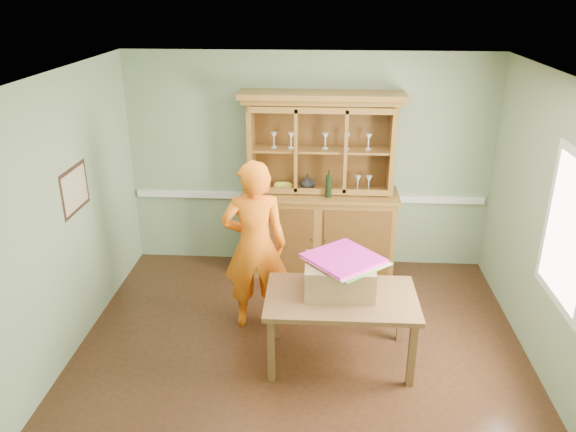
# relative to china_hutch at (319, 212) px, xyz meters

# --- Properties ---
(floor) EXTENTS (4.50, 4.50, 0.00)m
(floor) POSITION_rel_china_hutch_xyz_m (-0.15, -1.74, -0.79)
(floor) COLOR #462716
(floor) RESTS_ON ground
(ceiling) EXTENTS (4.50, 4.50, 0.00)m
(ceiling) POSITION_rel_china_hutch_xyz_m (-0.15, -1.74, 1.91)
(ceiling) COLOR white
(ceiling) RESTS_ON wall_back
(wall_back) EXTENTS (4.50, 0.00, 4.50)m
(wall_back) POSITION_rel_china_hutch_xyz_m (-0.15, 0.26, 0.56)
(wall_back) COLOR gray
(wall_back) RESTS_ON floor
(wall_left) EXTENTS (0.00, 4.00, 4.00)m
(wall_left) POSITION_rel_china_hutch_xyz_m (-2.40, -1.74, 0.56)
(wall_left) COLOR gray
(wall_left) RESTS_ON floor
(wall_right) EXTENTS (0.00, 4.00, 4.00)m
(wall_right) POSITION_rel_china_hutch_xyz_m (2.10, -1.74, 0.56)
(wall_right) COLOR gray
(wall_right) RESTS_ON floor
(wall_front) EXTENTS (4.50, 0.00, 4.50)m
(wall_front) POSITION_rel_china_hutch_xyz_m (-0.15, -3.74, 0.56)
(wall_front) COLOR gray
(wall_front) RESTS_ON floor
(chair_rail) EXTENTS (4.41, 0.05, 0.08)m
(chair_rail) POSITION_rel_china_hutch_xyz_m (-0.15, 0.23, 0.11)
(chair_rail) COLOR white
(chair_rail) RESTS_ON wall_back
(framed_map) EXTENTS (0.03, 0.60, 0.46)m
(framed_map) POSITION_rel_china_hutch_xyz_m (-2.38, -1.44, 0.76)
(framed_map) COLOR #301D13
(framed_map) RESTS_ON wall_left
(window_panel) EXTENTS (0.03, 0.96, 1.36)m
(window_panel) POSITION_rel_china_hutch_xyz_m (2.08, -2.04, 0.71)
(window_panel) COLOR white
(window_panel) RESTS_ON wall_right
(china_hutch) EXTENTS (1.92, 0.63, 2.26)m
(china_hutch) POSITION_rel_china_hutch_xyz_m (0.00, 0.00, 0.00)
(china_hutch) COLOR olive
(china_hutch) RESTS_ON floor
(dining_table) EXTENTS (1.43, 0.86, 0.71)m
(dining_table) POSITION_rel_china_hutch_xyz_m (0.23, -1.88, -0.17)
(dining_table) COLOR brown
(dining_table) RESTS_ON floor
(cardboard_box) EXTENTS (0.65, 0.52, 0.30)m
(cardboard_box) POSITION_rel_china_hutch_xyz_m (0.21, -1.79, 0.07)
(cardboard_box) COLOR tan
(cardboard_box) RESTS_ON dining_table
(kite_stack) EXTENTS (0.84, 0.84, 0.04)m
(kite_stack) POSITION_rel_china_hutch_xyz_m (0.26, -1.76, 0.24)
(kite_stack) COLOR green
(kite_stack) RESTS_ON cardboard_box
(person) EXTENTS (0.73, 0.53, 1.84)m
(person) POSITION_rel_china_hutch_xyz_m (-0.65, -1.29, 0.13)
(person) COLOR orange
(person) RESTS_ON floor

